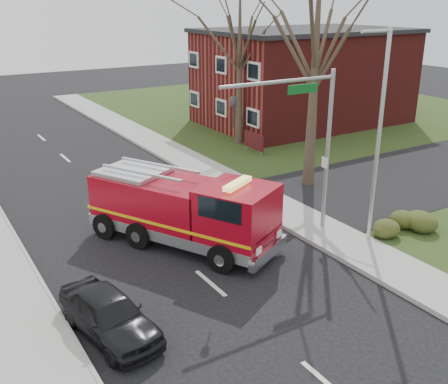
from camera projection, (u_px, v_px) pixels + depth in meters
ground at (210, 283)px, 18.33m from camera, size 120.00×120.00×0.00m
sidewalk_right at (341, 241)px, 21.36m from camera, size 2.40×80.00×0.15m
sidewalk_left at (27, 338)px, 15.25m from camera, size 2.40×80.00×0.15m
brick_building at (304, 77)px, 40.79m from camera, size 15.40×10.40×7.25m
health_center_sign at (254, 141)px, 33.18m from camera, size 0.12×2.00×1.40m
hedge_corner at (409, 224)px, 21.77m from camera, size 2.80×2.00×0.90m
bare_tree_near at (316, 42)px, 25.23m from camera, size 6.00×6.00×12.00m
bare_tree_far at (240, 47)px, 33.47m from camera, size 5.25×5.25×10.50m
traffic_signal_mast at (305, 125)px, 20.46m from camera, size 5.29×0.18×6.80m
streetlight_pole at (378, 134)px, 19.87m from camera, size 1.48×0.16×8.40m
fire_engine at (184, 211)px, 20.86m from camera, size 5.86×8.03×3.10m
parked_car_maroon at (109, 314)px, 15.31m from camera, size 2.30×4.28×1.38m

